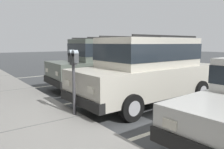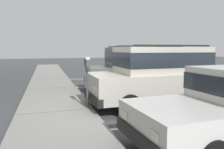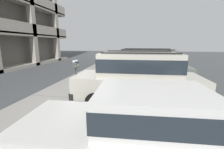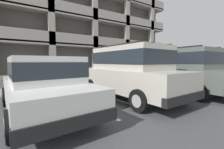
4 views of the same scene
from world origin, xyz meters
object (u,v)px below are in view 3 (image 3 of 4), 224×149
Objects in this scene: silver_suv at (138,76)px; red_sedan at (141,126)px; dark_hatchback at (146,66)px; parking_meter_near at (76,70)px.

red_sedan is (-3.11, -0.08, -0.27)m from silver_suv.
red_sedan is at bearing -179.87° from silver_suv.
dark_hatchback is (2.72, -0.43, 0.00)m from silver_suv.
silver_suv is 1.06× the size of red_sedan.
parking_meter_near is at bearing 36.83° from red_sedan.
silver_suv is 3.11× the size of parking_meter_near.
silver_suv is 2.49m from parking_meter_near.
dark_hatchback is at bearing -46.67° from parking_meter_near.
parking_meter_near is (-0.04, 2.48, 0.18)m from silver_suv.
parking_meter_near is at bearing 136.17° from dark_hatchback.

